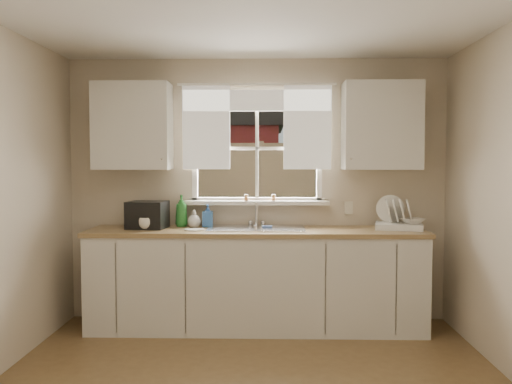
{
  "coord_description": "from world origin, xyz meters",
  "views": [
    {
      "loc": [
        0.11,
        -3.2,
        1.53
      ],
      "look_at": [
        0.0,
        1.65,
        1.25
      ],
      "focal_mm": 38.0,
      "sensor_mm": 36.0,
      "label": 1
    }
  ],
  "objects_px": {
    "soap_bottle_a": "(181,211)",
    "black_appliance": "(148,215)",
    "dish_rack": "(398,221)",
    "cup": "(146,223)"
  },
  "relations": [
    {
      "from": "cup",
      "to": "black_appliance",
      "type": "relative_size",
      "value": 0.42
    },
    {
      "from": "black_appliance",
      "to": "dish_rack",
      "type": "bearing_deg",
      "value": 6.11
    },
    {
      "from": "dish_rack",
      "to": "black_appliance",
      "type": "xyz_separation_m",
      "value": [
        -2.29,
        0.01,
        0.05
      ]
    },
    {
      "from": "dish_rack",
      "to": "soap_bottle_a",
      "type": "distance_m",
      "value": 2.01
    },
    {
      "from": "dish_rack",
      "to": "black_appliance",
      "type": "bearing_deg",
      "value": 179.84
    },
    {
      "from": "dish_rack",
      "to": "soap_bottle_a",
      "type": "xyz_separation_m",
      "value": [
        -2.0,
        0.14,
        0.07
      ]
    },
    {
      "from": "soap_bottle_a",
      "to": "black_appliance",
      "type": "height_order",
      "value": "soap_bottle_a"
    },
    {
      "from": "dish_rack",
      "to": "cup",
      "type": "relative_size",
      "value": 3.3
    },
    {
      "from": "soap_bottle_a",
      "to": "black_appliance",
      "type": "distance_m",
      "value": 0.32
    },
    {
      "from": "dish_rack",
      "to": "soap_bottle_a",
      "type": "relative_size",
      "value": 1.55
    }
  ]
}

